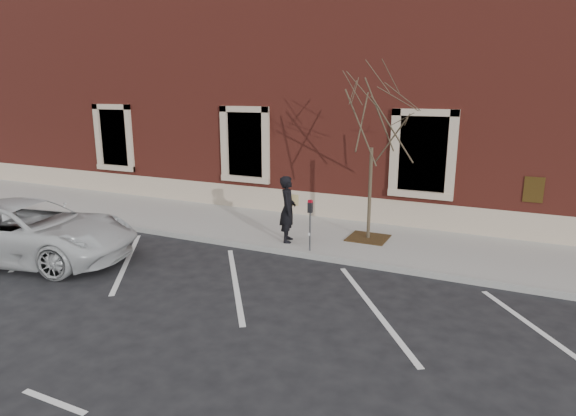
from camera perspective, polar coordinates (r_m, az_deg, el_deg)
The scene contains 10 objects.
ground at distance 12.87m, azimuth -1.15°, elevation -5.34°, with size 120.00×120.00×0.00m, color #28282B.
sidewalk_near at distance 14.36m, azimuth 1.96°, elevation -2.99°, with size 40.00×3.50×0.15m, color #A09D97.
curb_near at distance 12.81m, azimuth -1.25°, elevation -5.08°, with size 40.00×0.12×0.15m, color #9E9E99.
parking_stripes at distance 11.07m, azimuth -6.28°, elevation -8.65°, with size 28.00×4.40×0.01m, color silver, non-canonical shape.
building_civic at distance 19.41m, azimuth 9.29°, elevation 12.93°, with size 40.00×8.62×8.00m.
man at distance 13.11m, azimuth -0.03°, elevation -0.13°, with size 0.67×0.44×1.83m, color black.
parking_meter at distance 12.32m, azimuth 2.64°, elevation -0.93°, with size 0.12×0.09×1.35m.
tree_grate at distance 13.78m, azimuth 9.46°, elevation -3.52°, with size 1.08×1.08×0.03m, color #472F16.
sapling at distance 13.20m, azimuth 10.01°, elevation 10.07°, with size 2.80×2.80×4.66m.
white_truck at distance 13.83m, azimuth -28.48°, elevation -2.41°, with size 2.51×5.44×1.51m, color silver.
Camera 1 is at (5.43, -10.89, 4.20)m, focal length 30.00 mm.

